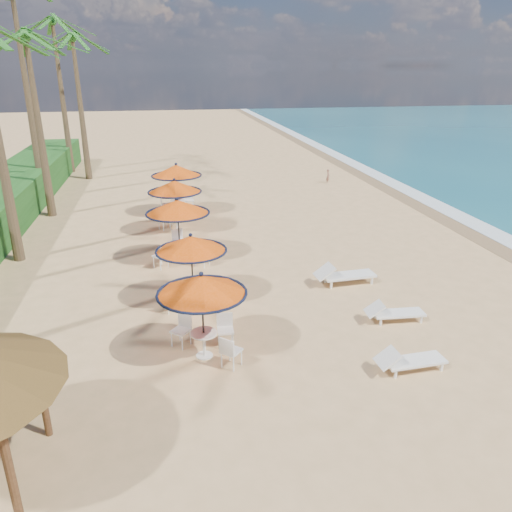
{
  "coord_description": "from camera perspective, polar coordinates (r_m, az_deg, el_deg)",
  "views": [
    {
      "loc": [
        -5.5,
        -11.5,
        7.24
      ],
      "look_at": [
        -2.59,
        4.04,
        1.2
      ],
      "focal_mm": 35.0,
      "sensor_mm": 36.0,
      "label": 1
    }
  ],
  "objects": [
    {
      "name": "person",
      "position": [
        33.55,
        8.23,
        9.07
      ],
      "size": [
        0.33,
        0.4,
        0.96
      ],
      "primitive_type": "imported",
      "rotation": [
        0.0,
        0.0,
        1.26
      ],
      "color": "#8C5947",
      "rests_on": "ground"
    },
    {
      "name": "station_2",
      "position": [
        19.43,
        -8.9,
        4.67
      ],
      "size": [
        2.48,
        2.58,
        2.58
      ],
      "color": "black",
      "rests_on": "ground"
    },
    {
      "name": "lounger_mid",
      "position": [
        15.66,
        15.36,
        -6.21
      ],
      "size": [
        1.83,
        0.66,
        0.65
      ],
      "rotation": [
        0.0,
        0.0,
        -0.06
      ],
      "color": "white",
      "rests_on": "ground"
    },
    {
      "name": "palm_4",
      "position": [
        27.01,
        -24.7,
        20.83
      ],
      "size": [
        5.0,
        5.0,
        8.81
      ],
      "color": "brown",
      "rests_on": "ground"
    },
    {
      "name": "station_0",
      "position": [
        12.81,
        -6.04,
        -4.45
      ],
      "size": [
        2.34,
        2.34,
        2.44
      ],
      "color": "black",
      "rests_on": "ground"
    },
    {
      "name": "palm_6",
      "position": [
        35.77,
        -20.15,
        21.56
      ],
      "size": [
        5.0,
        5.0,
        9.17
      ],
      "color": "brown",
      "rests_on": "ground"
    },
    {
      "name": "palm_7",
      "position": [
        38.7,
        -22.14,
        22.74
      ],
      "size": [
        5.0,
        5.0,
        10.28
      ],
      "color": "brown",
      "rests_on": "ground"
    },
    {
      "name": "lounger_far",
      "position": [
        17.84,
        9.91,
        -2.09
      ],
      "size": [
        2.22,
        0.82,
        0.78
      ],
      "rotation": [
        0.0,
        0.0,
        0.06
      ],
      "color": "white",
      "rests_on": "ground"
    },
    {
      "name": "station_1",
      "position": [
        15.77,
        -7.4,
        0.59
      ],
      "size": [
        2.28,
        2.28,
        2.38
      ],
      "color": "black",
      "rests_on": "ground"
    },
    {
      "name": "station_3",
      "position": [
        23.06,
        -9.37,
        7.34
      ],
      "size": [
        2.44,
        2.55,
        2.55
      ],
      "color": "black",
      "rests_on": "ground"
    },
    {
      "name": "lounger_near",
      "position": [
        13.4,
        17.0,
        -11.31
      ],
      "size": [
        1.85,
        0.67,
        0.65
      ],
      "rotation": [
        0.0,
        0.0,
        0.06
      ],
      "color": "white",
      "rests_on": "ground"
    },
    {
      "name": "wetsand_band",
      "position": [
        26.6,
        21.46,
        3.64
      ],
      "size": [
        1.4,
        140.0,
        0.02
      ],
      "primitive_type": "cube",
      "color": "olive",
      "rests_on": "ground"
    },
    {
      "name": "station_4",
      "position": [
        26.01,
        -9.08,
        9.13
      ],
      "size": [
        2.57,
        2.57,
        2.68
      ],
      "color": "black",
      "rests_on": "ground"
    },
    {
      "name": "foam_strip",
      "position": [
        27.09,
        23.09,
        3.7
      ],
      "size": [
        1.2,
        140.0,
        0.04
      ],
      "primitive_type": "cube",
      "color": "white",
      "rests_on": "ground"
    },
    {
      "name": "ground",
      "position": [
        14.66,
        13.15,
        -9.3
      ],
      "size": [
        160.0,
        160.0,
        0.0
      ],
      "primitive_type": "plane",
      "color": "tan",
      "rests_on": "ground"
    }
  ]
}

